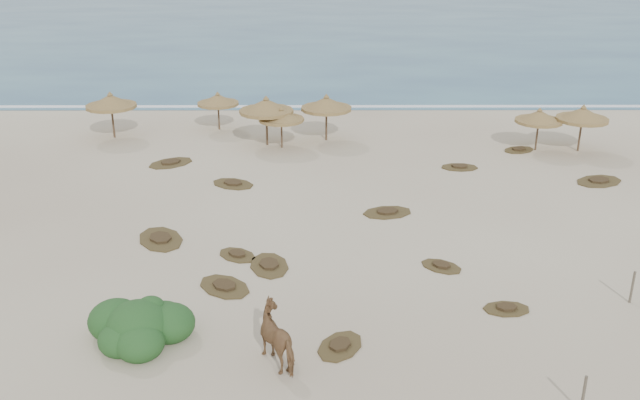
# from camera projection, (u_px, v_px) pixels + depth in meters

# --- Properties ---
(ground) EXTENTS (160.00, 160.00, 0.00)m
(ground) POSITION_uv_depth(u_px,v_px,m) (309.00, 287.00, 25.59)
(ground) COLOR beige
(ground) RESTS_ON ground
(ocean) EXTENTS (200.00, 100.00, 0.01)m
(ocean) POSITION_uv_depth(u_px,v_px,m) (315.00, 15.00, 95.22)
(ocean) COLOR #274F75
(ocean) RESTS_ON ground
(foam_line) EXTENTS (70.00, 0.60, 0.01)m
(foam_line) POSITION_uv_depth(u_px,v_px,m) (313.00, 107.00, 49.73)
(foam_line) COLOR white
(foam_line) RESTS_ON ground
(palapa_0) EXTENTS (3.80, 3.80, 2.81)m
(palapa_0) POSITION_uv_depth(u_px,v_px,m) (111.00, 102.00, 42.08)
(palapa_0) COLOR brown
(palapa_0) RESTS_ON ground
(palapa_1) EXTENTS (2.93, 2.93, 2.41)m
(palapa_1) POSITION_uv_depth(u_px,v_px,m) (218.00, 100.00, 43.78)
(palapa_1) COLOR brown
(palapa_1) RESTS_ON ground
(palapa_2) EXTENTS (3.78, 3.78, 2.92)m
(palapa_2) POSITION_uv_depth(u_px,v_px,m) (266.00, 107.00, 40.66)
(palapa_2) COLOR brown
(palapa_2) RESTS_ON ground
(palapa_3) EXTENTS (3.16, 3.16, 2.43)m
(palapa_3) POSITION_uv_depth(u_px,v_px,m) (281.00, 116.00, 40.29)
(palapa_3) COLOR brown
(palapa_3) RESTS_ON ground
(palapa_4) EXTENTS (3.87, 3.87, 2.80)m
(palapa_4) POSITION_uv_depth(u_px,v_px,m) (326.00, 104.00, 41.59)
(palapa_4) COLOR brown
(palapa_4) RESTS_ON ground
(palapa_5) EXTENTS (3.39, 3.39, 2.48)m
(palapa_5) POSITION_uv_depth(u_px,v_px,m) (539.00, 117.00, 39.87)
(palapa_5) COLOR brown
(palapa_5) RESTS_ON ground
(palapa_6) EXTENTS (2.98, 2.98, 2.71)m
(palapa_6) POSITION_uv_depth(u_px,v_px,m) (583.00, 115.00, 39.64)
(palapa_6) COLOR brown
(palapa_6) RESTS_ON ground
(horse) EXTENTS (1.94, 2.24, 1.74)m
(horse) POSITION_uv_depth(u_px,v_px,m) (281.00, 337.00, 21.01)
(horse) COLOR olive
(horse) RESTS_ON ground
(fence_post_near) EXTENTS (0.11, 0.11, 1.14)m
(fence_post_near) POSITION_uv_depth(u_px,v_px,m) (584.00, 394.00, 18.98)
(fence_post_near) COLOR #665D4C
(fence_post_near) RESTS_ON ground
(fence_post_far) EXTENTS (0.09, 0.09, 1.19)m
(fence_post_far) POSITION_uv_depth(u_px,v_px,m) (632.00, 287.00, 24.37)
(fence_post_far) COLOR #665D4C
(fence_post_far) RESTS_ON ground
(bush) EXTENTS (3.40, 3.00, 1.52)m
(bush) POSITION_uv_depth(u_px,v_px,m) (139.00, 326.00, 22.23)
(bush) COLOR #275223
(bush) RESTS_ON ground
(scrub_1) EXTENTS (2.73, 3.13, 0.16)m
(scrub_1) POSITION_uv_depth(u_px,v_px,m) (161.00, 239.00, 29.31)
(scrub_1) COLOR brown
(scrub_1) RESTS_ON ground
(scrub_2) EXTENTS (2.02, 1.94, 0.16)m
(scrub_2) POSITION_uv_depth(u_px,v_px,m) (237.00, 255.00, 27.93)
(scrub_2) COLOR brown
(scrub_2) RESTS_ON ground
(scrub_3) EXTENTS (2.57, 2.02, 0.16)m
(scrub_3) POSITION_uv_depth(u_px,v_px,m) (387.00, 212.00, 31.94)
(scrub_3) COLOR brown
(scrub_3) RESTS_ON ground
(scrub_4) EXTENTS (1.94, 1.83, 0.16)m
(scrub_4) POSITION_uv_depth(u_px,v_px,m) (441.00, 266.00, 27.03)
(scrub_4) COLOR brown
(scrub_4) RESTS_ON ground
(scrub_5) EXTENTS (3.02, 2.61, 0.16)m
(scrub_5) POSITION_uv_depth(u_px,v_px,m) (599.00, 181.00, 35.69)
(scrub_5) COLOR brown
(scrub_5) RESTS_ON ground
(scrub_6) EXTENTS (2.95, 2.81, 0.16)m
(scrub_6) POSITION_uv_depth(u_px,v_px,m) (171.00, 163.00, 38.31)
(scrub_6) COLOR brown
(scrub_6) RESTS_ON ground
(scrub_7) EXTENTS (1.97, 1.31, 0.16)m
(scrub_7) POSITION_uv_depth(u_px,v_px,m) (459.00, 167.00, 37.67)
(scrub_7) COLOR brown
(scrub_7) RESTS_ON ground
(scrub_9) EXTENTS (1.90, 2.49, 0.16)m
(scrub_9) POSITION_uv_depth(u_px,v_px,m) (269.00, 265.00, 27.10)
(scrub_9) COLOR brown
(scrub_9) RESTS_ON ground
(scrub_10) EXTENTS (2.24, 1.96, 0.16)m
(scrub_10) POSITION_uv_depth(u_px,v_px,m) (519.00, 150.00, 40.46)
(scrub_10) COLOR brown
(scrub_10) RESTS_ON ground
(scrub_11) EXTENTS (2.60, 2.57, 0.16)m
(scrub_11) POSITION_uv_depth(u_px,v_px,m) (224.00, 286.00, 25.56)
(scrub_11) COLOR brown
(scrub_11) RESTS_ON ground
(scrub_12) EXTENTS (1.66, 1.13, 0.16)m
(scrub_12) POSITION_uv_depth(u_px,v_px,m) (506.00, 309.00, 24.11)
(scrub_12) COLOR brown
(scrub_12) RESTS_ON ground
(scrub_13) EXTENTS (2.66, 2.34, 0.16)m
(scrub_13) POSITION_uv_depth(u_px,v_px,m) (233.00, 184.00, 35.34)
(scrub_13) COLOR brown
(scrub_13) RESTS_ON ground
(scrub_14) EXTENTS (1.98, 2.24, 0.16)m
(scrub_14) POSITION_uv_depth(u_px,v_px,m) (340.00, 346.00, 22.02)
(scrub_14) COLOR brown
(scrub_14) RESTS_ON ground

